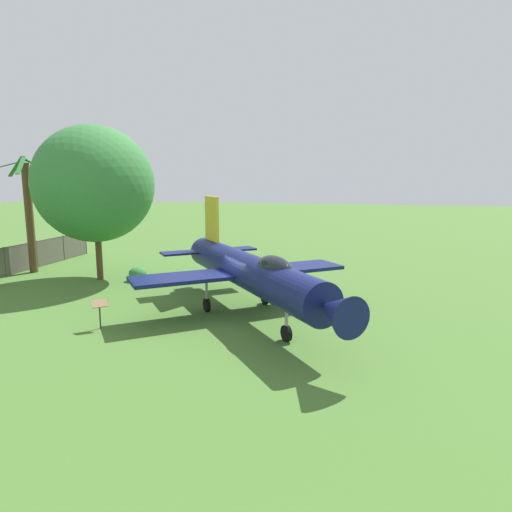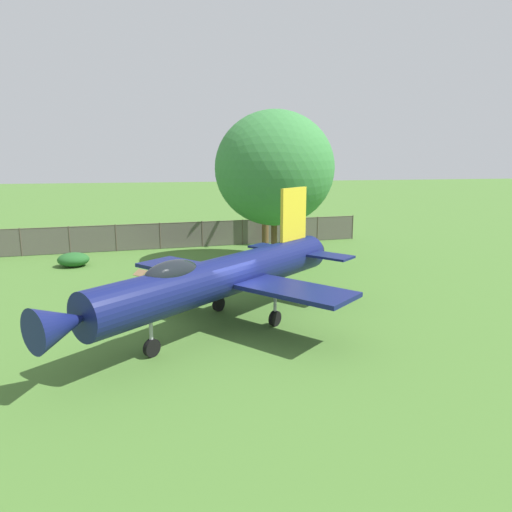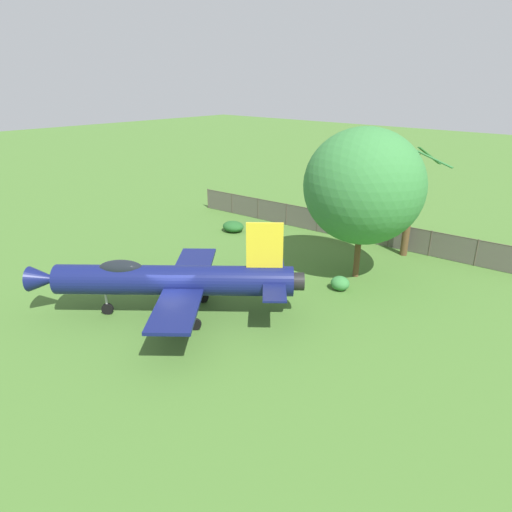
% 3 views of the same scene
% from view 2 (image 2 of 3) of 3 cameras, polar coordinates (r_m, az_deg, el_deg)
% --- Properties ---
extents(ground_plane, '(200.00, 200.00, 0.00)m').
position_cam_2_polar(ground_plane, '(18.59, -3.61, -8.31)').
color(ground_plane, '#47722D').
extents(display_jet, '(11.89, 10.89, 5.03)m').
position_cam_2_polar(display_jet, '(17.75, -4.45, -2.53)').
color(display_jet, '#111951').
rests_on(display_jet, ground_plane).
extents(shade_tree, '(7.02, 6.71, 8.99)m').
position_cam_2_polar(shade_tree, '(28.64, 2.22, 10.34)').
color(shade_tree, brown).
rests_on(shade_tree, ground_plane).
extents(palm_tree, '(4.31, 3.69, 7.37)m').
position_cam_2_polar(palm_tree, '(34.16, 1.12, 7.44)').
color(palm_tree, brown).
rests_on(palm_tree, ground_plane).
extents(perimeter_fence, '(26.46, 2.47, 1.84)m').
position_cam_2_polar(perimeter_fence, '(34.05, -8.84, 2.57)').
color(perimeter_fence, '#4C4238').
rests_on(perimeter_fence, ground_plane).
extents(shrub_near_fence, '(1.80, 1.53, 0.82)m').
position_cam_2_polar(shrub_near_fence, '(30.08, -20.85, -0.39)').
color(shrub_near_fence, '#235B26').
rests_on(shrub_near_fence, ground_plane).
extents(shrub_by_tree, '(1.10, 1.02, 0.82)m').
position_cam_2_polar(shrub_by_tree, '(27.12, 3.95, -0.91)').
color(shrub_by_tree, '#387F3D').
rests_on(shrub_by_tree, ground_plane).
extents(info_plaque, '(0.70, 0.71, 1.14)m').
position_cam_2_polar(info_plaque, '(23.11, -13.58, -2.36)').
color(info_plaque, '#333333').
rests_on(info_plaque, ground_plane).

